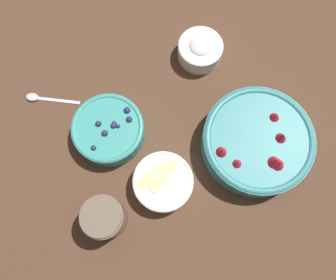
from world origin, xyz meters
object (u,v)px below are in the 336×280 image
Objects in this scene: bowl_strawberries at (257,142)px; bowl_bananas at (163,182)px; bowl_blueberries at (109,130)px; bowl_cream at (200,49)px; jar_chocolate at (105,218)px.

bowl_strawberries reaches higher than bowl_bananas.
bowl_blueberries reaches higher than bowl_cream.
bowl_cream is at bearing -94.93° from bowl_strawberries.
jar_chocolate is at bearing 30.50° from bowl_cream.
jar_chocolate reaches higher than bowl_strawberries.
bowl_strawberries reaches higher than bowl_cream.
bowl_strawberries is 0.24m from bowl_bananas.
jar_chocolate is at bearing 59.31° from bowl_blueberries.
bowl_bananas is at bearing -179.62° from jar_chocolate.
bowl_strawberries is at bearing 174.72° from jar_chocolate.
bowl_blueberries is (0.28, -0.21, -0.01)m from bowl_strawberries.
bowl_strawberries is at bearing 142.95° from bowl_blueberries.
bowl_strawberries is 1.51× the size of bowl_blueberries.
jar_chocolate is (0.41, 0.24, 0.02)m from bowl_cream.
bowl_cream is at bearing -137.25° from bowl_bananas.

